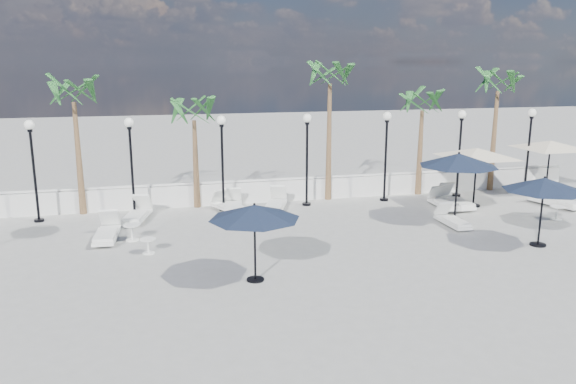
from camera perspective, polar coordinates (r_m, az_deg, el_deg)
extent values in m
plane|color=gray|center=(17.74, 7.54, -6.43)|extent=(100.00, 100.00, 0.00)
cube|color=silver|center=(24.48, 1.28, 0.24)|extent=(26.00, 0.30, 0.90)
cube|color=silver|center=(24.37, 1.29, 1.43)|extent=(26.00, 0.12, 0.08)
cylinder|color=black|center=(23.23, -23.95, -2.64)|extent=(0.36, 0.36, 0.10)
cylinder|color=black|center=(22.87, -24.34, 1.47)|extent=(0.10, 0.10, 3.50)
cylinder|color=black|center=(22.62, -24.75, 5.69)|extent=(0.18, 0.18, 0.10)
sphere|color=white|center=(22.60, -24.80, 6.22)|extent=(0.36, 0.36, 0.36)
cylinder|color=black|center=(22.84, -15.30, -2.21)|extent=(0.36, 0.36, 0.10)
cylinder|color=black|center=(22.46, -15.55, 1.97)|extent=(0.10, 0.10, 3.50)
cylinder|color=black|center=(22.21, -15.82, 6.28)|extent=(0.18, 0.18, 0.10)
sphere|color=white|center=(22.19, -15.86, 6.82)|extent=(0.36, 0.36, 0.36)
cylinder|color=black|center=(22.98, -6.55, -1.74)|extent=(0.36, 0.36, 0.10)
cylinder|color=black|center=(22.60, -6.66, 2.43)|extent=(0.10, 0.10, 3.50)
cylinder|color=black|center=(22.35, -6.77, 6.72)|extent=(0.18, 0.18, 0.10)
sphere|color=white|center=(22.33, -6.79, 7.26)|extent=(0.36, 0.36, 0.36)
cylinder|color=black|center=(23.64, 1.90, -1.23)|extent=(0.36, 0.36, 0.10)
cylinder|color=black|center=(23.28, 1.93, 2.82)|extent=(0.10, 0.10, 3.50)
cylinder|color=black|center=(23.03, 1.96, 6.99)|extent=(0.18, 0.18, 0.10)
sphere|color=white|center=(23.01, 1.97, 7.51)|extent=(0.36, 0.36, 0.36)
cylinder|color=black|center=(24.78, 9.72, -0.75)|extent=(0.36, 0.36, 0.10)
cylinder|color=black|center=(24.43, 9.88, 3.13)|extent=(0.10, 0.10, 3.50)
cylinder|color=black|center=(24.20, 10.03, 7.09)|extent=(0.18, 0.18, 0.10)
sphere|color=white|center=(24.18, 10.05, 7.59)|extent=(0.36, 0.36, 0.36)
cylinder|color=black|center=(26.34, 16.74, -0.30)|extent=(0.36, 0.36, 0.10)
cylinder|color=black|center=(26.02, 16.98, 3.35)|extent=(0.10, 0.10, 3.50)
cylinder|color=black|center=(25.80, 17.23, 7.07)|extent=(0.18, 0.18, 0.10)
sphere|color=white|center=(25.78, 17.27, 7.53)|extent=(0.36, 0.36, 0.36)
cylinder|color=black|center=(28.25, 22.89, 0.10)|extent=(0.36, 0.36, 0.10)
cylinder|color=black|center=(27.95, 23.19, 3.50)|extent=(0.10, 0.10, 3.50)
cylinder|color=black|center=(27.75, 23.51, 6.96)|extent=(0.18, 0.18, 0.10)
sphere|color=white|center=(27.73, 23.55, 7.39)|extent=(0.36, 0.36, 0.36)
cone|color=brown|center=(23.33, -20.48, 3.15)|extent=(0.28, 0.28, 4.40)
cone|color=brown|center=(23.28, -9.35, 2.79)|extent=(0.28, 0.28, 3.60)
cone|color=brown|center=(24.25, 4.18, 5.01)|extent=(0.28, 0.28, 5.00)
cone|color=brown|center=(25.97, 13.25, 3.89)|extent=(0.28, 0.28, 3.80)
cone|color=brown|center=(27.77, 20.16, 4.85)|extent=(0.28, 0.28, 4.60)
cube|color=silver|center=(22.01, -15.06, -2.46)|extent=(1.15, 2.14, 0.11)
cube|color=silver|center=(21.73, -15.27, -2.35)|extent=(0.95, 1.49, 0.11)
cube|color=silver|center=(22.68, -14.58, -0.91)|extent=(0.74, 0.62, 0.64)
cube|color=silver|center=(19.97, -17.92, -4.23)|extent=(0.83, 2.11, 0.11)
cube|color=silver|center=(19.67, -18.06, -4.13)|extent=(0.74, 1.44, 0.11)
cube|color=silver|center=(20.66, -17.70, -2.45)|extent=(0.68, 0.53, 0.65)
cube|color=silver|center=(22.69, -5.96, -1.64)|extent=(1.38, 2.00, 0.10)
cube|color=silver|center=(22.45, -5.61, -1.49)|extent=(1.08, 1.42, 0.10)
cube|color=silver|center=(23.23, -7.01, -0.35)|extent=(0.73, 0.66, 0.60)
cube|color=silver|center=(22.71, -5.56, -1.61)|extent=(0.95, 2.03, 0.11)
cube|color=silver|center=(22.42, -5.57, -1.49)|extent=(0.81, 1.40, 0.11)
cube|color=silver|center=(23.38, -5.55, -0.19)|extent=(0.68, 0.55, 0.61)
cube|color=silver|center=(23.99, 15.62, -1.25)|extent=(0.64, 1.87, 0.10)
cube|color=silver|center=(23.76, 15.92, -1.14)|extent=(0.59, 1.27, 0.10)
cube|color=silver|center=(24.55, 14.83, 0.01)|extent=(0.59, 0.45, 0.58)
cube|color=silver|center=(22.78, -1.28, -1.47)|extent=(1.38, 2.18, 0.11)
cube|color=silver|center=(22.48, -1.38, -1.35)|extent=(1.10, 1.54, 0.11)
cube|color=silver|center=(23.49, -0.99, 0.02)|extent=(0.78, 0.69, 0.65)
cube|color=silver|center=(21.48, 16.37, -2.98)|extent=(0.60, 1.79, 0.10)
cube|color=silver|center=(21.25, 16.71, -2.88)|extent=(0.56, 1.21, 0.10)
cube|color=silver|center=(21.99, 15.50, -1.59)|extent=(0.56, 0.42, 0.56)
cube|color=silver|center=(24.29, 16.58, -1.10)|extent=(0.77, 2.13, 0.11)
cube|color=silver|center=(24.02, 16.95, -0.97)|extent=(0.70, 1.44, 0.11)
cube|color=silver|center=(24.90, 15.62, 0.31)|extent=(0.68, 0.52, 0.66)
cube|color=silver|center=(25.90, 25.48, -0.98)|extent=(1.29, 2.23, 0.11)
cube|color=silver|center=(25.72, 26.03, -0.83)|extent=(1.05, 1.56, 0.11)
cube|color=silver|center=(26.28, 24.04, 0.30)|extent=(0.78, 0.67, 0.66)
cylinder|color=silver|center=(18.32, -13.97, -6.03)|extent=(0.38, 0.38, 0.03)
cylinder|color=silver|center=(18.26, -14.01, -5.39)|extent=(0.06, 0.06, 0.46)
cylinder|color=silver|center=(18.18, -14.05, -4.68)|extent=(0.50, 0.50, 0.03)
cylinder|color=silver|center=(19.76, -15.51, -4.71)|extent=(0.44, 0.44, 0.03)
cylinder|color=silver|center=(19.69, -15.56, -4.03)|extent=(0.07, 0.07, 0.53)
cylinder|color=silver|center=(19.61, -15.61, -3.26)|extent=(0.57, 0.57, 0.03)
cylinder|color=silver|center=(23.81, 25.58, -2.52)|extent=(0.43, 0.43, 0.03)
cylinder|color=silver|center=(23.75, 25.64, -1.96)|extent=(0.06, 0.06, 0.51)
cylinder|color=silver|center=(23.69, 25.70, -1.34)|extent=(0.55, 0.55, 0.03)
cylinder|color=black|center=(15.71, -3.33, -8.86)|extent=(0.48, 0.48, 0.05)
cylinder|color=black|center=(15.36, -3.38, -5.29)|extent=(0.06, 0.06, 2.12)
cone|color=black|center=(15.10, -3.43, -2.03)|extent=(2.51, 2.51, 0.39)
sphere|color=black|center=(15.04, -3.44, -1.24)|extent=(0.07, 0.07, 0.07)
cylinder|color=black|center=(22.31, 16.55, -2.70)|extent=(0.59, 0.59, 0.06)
cylinder|color=black|center=(22.02, 16.76, 0.39)|extent=(0.07, 0.07, 2.53)
cone|color=black|center=(21.82, 16.94, 3.14)|extent=(2.95, 2.95, 0.47)
sphere|color=black|center=(21.78, 16.99, 3.83)|extent=(0.08, 0.08, 0.08)
cylinder|color=black|center=(20.28, 24.04, -4.90)|extent=(0.52, 0.52, 0.06)
cylinder|color=black|center=(19.99, 24.32, -1.93)|extent=(0.06, 0.06, 2.23)
cone|color=black|center=(19.79, 24.58, 0.72)|extent=(2.60, 2.60, 0.42)
sphere|color=black|center=(19.74, 24.64, 1.38)|extent=(0.07, 0.07, 0.07)
cylinder|color=black|center=(28.57, 24.69, 0.03)|extent=(0.54, 0.54, 0.06)
cylinder|color=black|center=(28.35, 24.91, 2.31)|extent=(0.07, 0.07, 2.38)
pyramid|color=beige|center=(28.18, 25.15, 4.74)|extent=(5.27, 5.27, 0.36)
cylinder|color=black|center=(24.73, 18.29, -1.30)|extent=(0.56, 0.56, 0.06)
cylinder|color=black|center=(24.48, 18.49, 1.38)|extent=(0.08, 0.08, 2.43)
pyramid|color=beige|center=(24.27, 18.70, 4.25)|extent=(5.27, 5.27, 0.38)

